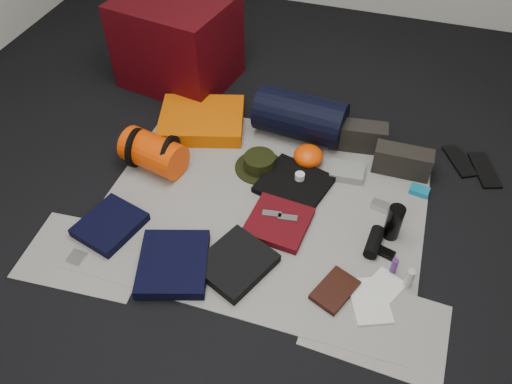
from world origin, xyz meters
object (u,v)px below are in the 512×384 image
(red_cabinet, at_px, (178,41))
(stuff_sack, at_px, (154,153))
(sleeping_pad, at_px, (202,120))
(paperback_book, at_px, (335,290))
(compact_camera, at_px, (380,206))
(water_bottle, at_px, (394,222))
(navy_duffel, at_px, (300,116))

(red_cabinet, xyz_separation_m, stuff_sack, (0.21, -0.83, -0.17))
(sleeping_pad, height_order, paperback_book, sleeping_pad)
(compact_camera, bearing_deg, water_bottle, -55.47)
(navy_duffel, relative_size, paperback_book, 2.42)
(navy_duffel, height_order, compact_camera, navy_duffel)
(stuff_sack, distance_m, navy_duffel, 0.85)
(sleeping_pad, xyz_separation_m, compact_camera, (1.10, -0.34, -0.03))
(stuff_sack, bearing_deg, water_bottle, -4.29)
(sleeping_pad, xyz_separation_m, water_bottle, (1.18, -0.50, 0.05))
(navy_duffel, bearing_deg, stuff_sack, -138.91)
(red_cabinet, bearing_deg, water_bottle, -22.00)
(compact_camera, xyz_separation_m, paperback_book, (-0.12, -0.56, -0.00))
(red_cabinet, xyz_separation_m, compact_camera, (1.42, -0.77, -0.25))
(stuff_sack, xyz_separation_m, navy_duffel, (0.68, 0.50, 0.03))
(sleeping_pad, bearing_deg, red_cabinet, 126.57)
(navy_duffel, height_order, water_bottle, navy_duffel)
(navy_duffel, bearing_deg, compact_camera, -34.89)
(paperback_book, bearing_deg, stuff_sack, 179.18)
(red_cabinet, distance_m, water_bottle, 1.77)
(water_bottle, xyz_separation_m, paperback_book, (-0.19, -0.40, -0.08))
(sleeping_pad, height_order, water_bottle, water_bottle)
(water_bottle, bearing_deg, stuff_sack, 175.71)
(red_cabinet, xyz_separation_m, navy_duffel, (0.89, -0.33, -0.14))
(compact_camera, relative_size, paperback_book, 0.42)
(stuff_sack, bearing_deg, compact_camera, 3.04)
(red_cabinet, distance_m, navy_duffel, 0.96)
(sleeping_pad, relative_size, water_bottle, 2.52)
(navy_duffel, bearing_deg, sleeping_pad, -165.18)
(navy_duffel, distance_m, water_bottle, 0.86)
(paperback_book, bearing_deg, water_bottle, 87.51)
(sleeping_pad, relative_size, stuff_sack, 1.44)
(paperback_book, bearing_deg, red_cabinet, 157.91)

